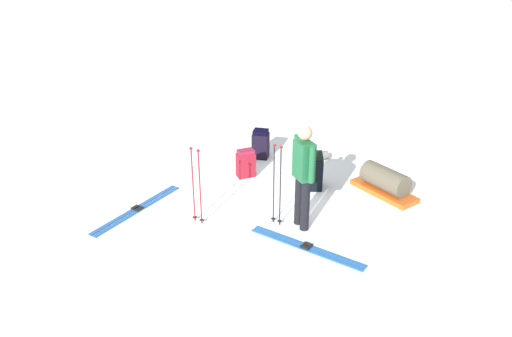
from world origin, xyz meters
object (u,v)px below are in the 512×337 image
ski_pair_near (306,247)px  ski_pair_far (137,209)px  ski_poles_planted_far (277,181)px  ski_poles_planted_near (196,182)px  backpack_bright (261,144)px  gear_sled (385,182)px  backpack_large_dark (315,171)px  sleeping_mat_rolled (315,157)px  skier_standing (303,172)px  backpack_small_spare (246,163)px

ski_pair_near → ski_pair_far: (2.57, 1.50, -0.00)m
ski_poles_planted_far → ski_pair_far: bearing=42.4°
ski_pair_far → ski_poles_planted_near: 1.34m
ski_pair_far → backpack_bright: (0.45, -2.98, 0.28)m
gear_sled → backpack_large_dark: bearing=42.4°
ski_pair_near → sleeping_mat_rolled: bearing=-45.5°
sleeping_mat_rolled → skier_standing: bearing=131.9°
backpack_small_spare → ski_poles_planted_near: size_ratio=0.42×
skier_standing → ski_poles_planted_far: bearing=40.2°
ski_pair_far → skier_standing: bearing=-137.9°
backpack_large_dark → skier_standing: bearing=127.8°
sleeping_mat_rolled → backpack_small_spare: bearing=79.0°
ski_poles_planted_far → ski_pair_near: bearing=173.4°
ski_pair_far → sleeping_mat_rolled: size_ratio=3.46×
skier_standing → gear_sled: bearing=-92.0°
ski_poles_planted_near → gear_sled: ski_poles_planted_near is taller
backpack_large_dark → gear_sled: (-0.91, -0.83, -0.11)m
skier_standing → ski_pair_far: (2.05, 1.85, -0.94)m
ski_poles_planted_far → gear_sled: bearing=-99.8°
ski_poles_planted_near → ski_poles_planted_far: size_ratio=0.95×
ski_pair_far → gear_sled: bearing=-119.4°
ski_pair_near → ski_poles_planted_far: bearing=-6.6°
ski_poles_planted_near → skier_standing: bearing=-131.7°
backpack_small_spare → backpack_bright: bearing=-55.6°
backpack_bright → gear_sled: size_ratio=0.49×
gear_sled → sleeping_mat_rolled: (1.76, 0.02, -0.13)m
ski_pair_near → ski_poles_planted_far: ski_poles_planted_far is taller
ski_pair_near → backpack_bright: (3.02, -1.48, 0.28)m
backpack_small_spare → sleeping_mat_rolled: backpack_small_spare is taller
skier_standing → sleeping_mat_rolled: 2.68m
backpack_large_dark → ski_poles_planted_far: size_ratio=0.50×
ski_pair_near → backpack_small_spare: (2.50, -0.72, 0.25)m
gear_sled → skier_standing: bearing=88.0°
ski_pair_far → backpack_bright: backpack_bright is taller
skier_standing → gear_sled: size_ratio=1.37×
backpack_small_spare → gear_sled: bearing=-143.1°
ski_pair_near → backpack_large_dark: backpack_large_dark is taller
backpack_bright → sleeping_mat_rolled: backpack_bright is taller
ski_poles_planted_far → gear_sled: ski_poles_planted_far is taller
backpack_large_dark → gear_sled: backpack_large_dark is taller
sleeping_mat_rolled → ski_pair_far: bearing=84.5°
backpack_bright → ski_poles_planted_far: 2.63m
ski_pair_far → ski_poles_planted_far: ski_poles_planted_far is taller
sleeping_mat_rolled → backpack_large_dark: bearing=136.6°
gear_sled → sleeping_mat_rolled: 1.77m
ski_pair_far → backpack_bright: bearing=-81.4°
backpack_large_dark → ski_poles_planted_near: size_ratio=0.52×
backpack_large_dark → gear_sled: bearing=-137.6°
backpack_large_dark → sleeping_mat_rolled: bearing=-43.4°
ski_pair_near → ski_poles_planted_far: size_ratio=1.35×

